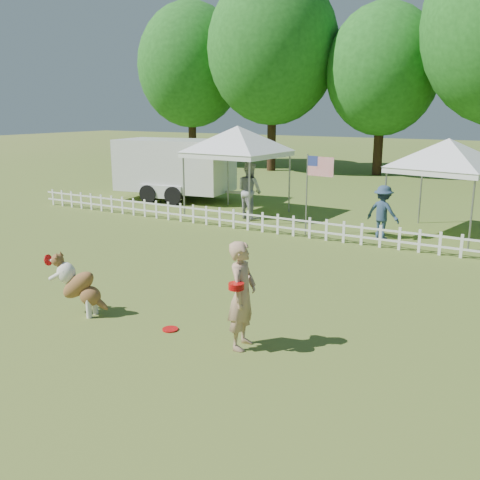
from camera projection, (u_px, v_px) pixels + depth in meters
The scene contains 14 objects.
ground at pixel (157, 324), 9.07m from camera, with size 120.00×120.00×0.00m, color #466C22.
picket_fence at pixel (318, 229), 14.84m from camera, with size 22.00×0.08×0.60m, color white, non-canonical shape.
handler at pixel (242, 295), 8.01m from camera, with size 0.61×0.40×1.67m, color tan.
dog at pixel (79, 285), 9.36m from camera, with size 1.06×0.35×1.09m, color brown, non-canonical shape.
frisbee_on_turf at pixel (170, 329), 8.82m from camera, with size 0.26×0.26×0.02m, color #BE0B0C.
canopy_tent_left at pixel (238, 172), 18.19m from camera, with size 2.84×2.84×2.93m, color white, non-canonical shape.
canopy_tent_right at pixel (445, 189), 15.09m from camera, with size 2.61×2.61×2.69m, color white, non-canonical shape.
cargo_trailer at pixel (175, 169), 21.17m from camera, with size 5.52×2.43×2.43m, color white, non-canonical shape.
flag_pole at pixel (307, 195), 15.20m from camera, with size 0.89×0.09×2.32m, color gray, non-canonical shape.
spectator_a at pixel (249, 191), 17.54m from camera, with size 0.91×0.71×1.86m, color #9E9EA3.
spectator_b at pixel (383, 212), 14.88m from camera, with size 0.97×0.56×1.50m, color navy.
tree_far_left at pixel (191, 77), 33.56m from camera, with size 6.60×6.60×11.00m, color #1C5819, non-canonical shape.
tree_left at pixel (273, 64), 30.04m from camera, with size 7.40×7.40×12.00m, color #1C5819, non-canonical shape.
tree_center_left at pixel (382, 82), 28.17m from camera, with size 6.00×6.00×9.80m, color #1C5819, non-canonical shape.
Camera 1 is at (5.53, -6.56, 3.56)m, focal length 40.00 mm.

